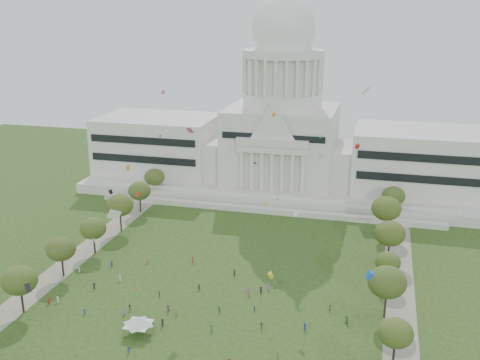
% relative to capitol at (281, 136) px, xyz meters
% --- Properties ---
extents(ground, '(400.00, 400.00, 0.00)m').
position_rel_capitol_xyz_m(ground, '(0.00, -113.59, -22.30)').
color(ground, '#294317').
rests_on(ground, ground).
extents(capitol, '(160.00, 64.50, 91.30)m').
position_rel_capitol_xyz_m(capitol, '(0.00, 0.00, 0.00)').
color(capitol, silver).
rests_on(capitol, ground).
extents(path_left, '(8.00, 160.00, 0.04)m').
position_rel_capitol_xyz_m(path_left, '(-48.00, -83.59, -22.28)').
color(path_left, gray).
rests_on(path_left, ground).
extents(path_right, '(8.00, 160.00, 0.04)m').
position_rel_capitol_xyz_m(path_right, '(48.00, -83.59, -22.28)').
color(path_right, gray).
rests_on(path_right, ground).
extents(row_tree_l_1, '(8.86, 8.86, 12.59)m').
position_rel_capitol_xyz_m(row_tree_l_1, '(-44.07, -116.55, -13.34)').
color(row_tree_l_1, black).
rests_on(row_tree_l_1, ground).
extents(row_tree_r_1, '(7.58, 7.58, 10.78)m').
position_rel_capitol_xyz_m(row_tree_r_1, '(46.22, -115.34, -14.64)').
color(row_tree_r_1, black).
rests_on(row_tree_r_1, ground).
extents(row_tree_l_2, '(8.42, 8.42, 11.97)m').
position_rel_capitol_xyz_m(row_tree_l_2, '(-45.04, -96.29, -13.79)').
color(row_tree_l_2, black).
rests_on(row_tree_l_2, ground).
extents(row_tree_r_2, '(9.55, 9.55, 13.58)m').
position_rel_capitol_xyz_m(row_tree_r_2, '(44.17, -96.15, -12.64)').
color(row_tree_r_2, black).
rests_on(row_tree_r_2, ground).
extents(row_tree_l_3, '(8.12, 8.12, 11.55)m').
position_rel_capitol_xyz_m(row_tree_l_3, '(-44.09, -79.67, -14.09)').
color(row_tree_l_3, black).
rests_on(row_tree_l_3, ground).
extents(row_tree_r_3, '(7.01, 7.01, 9.98)m').
position_rel_capitol_xyz_m(row_tree_r_3, '(44.40, -79.10, -15.21)').
color(row_tree_r_3, black).
rests_on(row_tree_r_3, ground).
extents(row_tree_l_4, '(9.29, 9.29, 13.21)m').
position_rel_capitol_xyz_m(row_tree_l_4, '(-44.08, -61.17, -12.90)').
color(row_tree_l_4, black).
rests_on(row_tree_l_4, ground).
extents(row_tree_r_4, '(9.19, 9.19, 13.06)m').
position_rel_capitol_xyz_m(row_tree_r_4, '(44.76, -63.55, -13.01)').
color(row_tree_r_4, black).
rests_on(row_tree_r_4, ground).
extents(row_tree_l_5, '(8.33, 8.33, 11.85)m').
position_rel_capitol_xyz_m(row_tree_l_5, '(-45.22, -42.58, -13.88)').
color(row_tree_l_5, black).
rests_on(row_tree_l_5, ground).
extents(row_tree_r_5, '(9.82, 9.82, 13.96)m').
position_rel_capitol_xyz_m(row_tree_r_5, '(43.49, -43.40, -12.37)').
color(row_tree_r_5, black).
rests_on(row_tree_r_5, ground).
extents(row_tree_l_6, '(8.19, 8.19, 11.64)m').
position_rel_capitol_xyz_m(row_tree_l_6, '(-46.87, -24.45, -14.02)').
color(row_tree_l_6, black).
rests_on(row_tree_l_6, ground).
extents(row_tree_r_6, '(8.42, 8.42, 11.97)m').
position_rel_capitol_xyz_m(row_tree_r_6, '(45.96, -25.46, -13.79)').
color(row_tree_r_6, black).
rests_on(row_tree_r_6, ground).
extents(event_tent, '(7.92, 7.92, 4.40)m').
position_rel_capitol_xyz_m(event_tent, '(-11.90, -118.06, -18.89)').
color(event_tent, '#4C4C4C').
rests_on(event_tent, ground).
extents(person_0, '(1.18, 1.00, 2.06)m').
position_rel_capitol_xyz_m(person_0, '(35.26, -101.16, -21.27)').
color(person_0, '#33723F').
rests_on(person_0, ground).
extents(person_2, '(0.96, 0.92, 1.70)m').
position_rel_capitol_xyz_m(person_2, '(30.81, -96.38, -21.45)').
color(person_2, olive).
rests_on(person_2, ground).
extents(person_3, '(1.00, 1.26, 1.74)m').
position_rel_capitol_xyz_m(person_3, '(15.69, -108.89, -21.43)').
color(person_3, '#26262B').
rests_on(person_3, ground).
extents(person_4, '(0.71, 1.06, 1.66)m').
position_rel_capitol_xyz_m(person_4, '(3.81, -104.16, -21.46)').
color(person_4, '#33723F').
rests_on(person_4, ground).
extents(person_5, '(1.39, 1.86, 1.87)m').
position_rel_capitol_xyz_m(person_5, '(-8.79, -107.03, -21.36)').
color(person_5, '#994C8C').
rests_on(person_5, ground).
extents(person_7, '(0.74, 0.71, 1.64)m').
position_rel_capitol_xyz_m(person_7, '(-10.92, -125.77, -21.48)').
color(person_7, navy).
rests_on(person_7, ground).
extents(person_8, '(0.82, 0.53, 1.62)m').
position_rel_capitol_xyz_m(person_8, '(-18.66, -108.62, -21.48)').
color(person_8, '#4C4C51').
rests_on(person_8, ground).
extents(person_9, '(0.93, 1.05, 1.45)m').
position_rel_capitol_xyz_m(person_9, '(21.56, -118.96, -21.57)').
color(person_9, olive).
rests_on(person_9, ground).
extents(person_10, '(0.56, 0.87, 1.39)m').
position_rel_capitol_xyz_m(person_10, '(12.23, -101.33, -21.60)').
color(person_10, navy).
rests_on(person_10, ground).
extents(distant_crowd, '(68.38, 35.43, 1.91)m').
position_rel_capitol_xyz_m(distant_crowd, '(-9.96, -98.64, -21.42)').
color(distant_crowd, '#B21E1E').
rests_on(distant_crowd, ground).
extents(kite_swarm, '(89.18, 105.47, 55.93)m').
position_rel_capitol_xyz_m(kite_swarm, '(0.64, -107.03, 3.16)').
color(kite_swarm, green).
rests_on(kite_swarm, ground).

